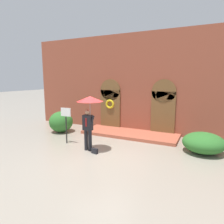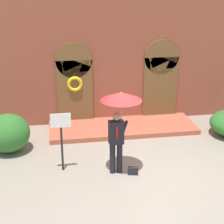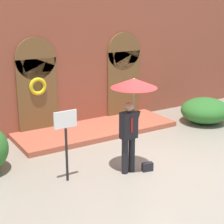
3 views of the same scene
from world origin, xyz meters
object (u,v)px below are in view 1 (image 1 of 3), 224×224
object	(u,v)px
person_with_umbrella	(89,107)
sign_post	(66,119)
shrub_right	(203,143)
shrub_left	(61,122)
handbag	(95,151)

from	to	relation	value
person_with_umbrella	sign_post	distance (m)	1.78
person_with_umbrella	shrub_right	world-z (taller)	person_with_umbrella
person_with_umbrella	shrub_right	bearing A→B (deg)	23.36
shrub_left	shrub_right	bearing A→B (deg)	-0.03
person_with_umbrella	shrub_left	world-z (taller)	person_with_umbrella
person_with_umbrella	handbag	xyz separation A→B (m)	(0.35, -0.20, -1.80)
handbag	shrub_left	size ratio (longest dim) A/B	0.20
sign_post	shrub_left	world-z (taller)	sign_post
shrub_right	handbag	bearing A→B (deg)	-152.59
handbag	shrub_left	distance (m)	4.13
person_with_umbrella	handbag	size ratio (longest dim) A/B	8.44
shrub_left	handbag	bearing A→B (deg)	-30.80
shrub_right	shrub_left	bearing A→B (deg)	179.97
handbag	sign_post	distance (m)	2.26
handbag	shrub_right	xyz separation A→B (m)	(4.04, 2.10, 0.32)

